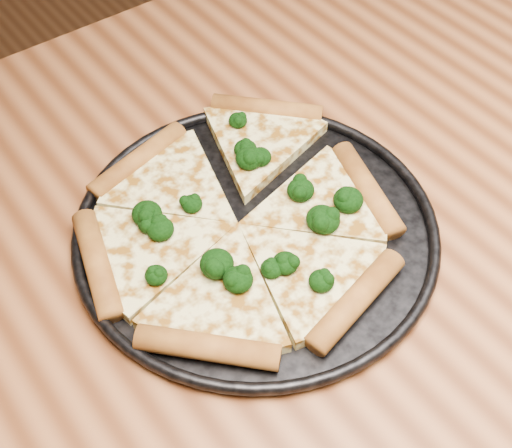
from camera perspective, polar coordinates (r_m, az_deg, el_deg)
dining_table at (r=0.78m, az=7.17°, el=-4.25°), size 1.20×0.90×0.75m
pizza_pan at (r=0.68m, az=0.00°, el=-0.45°), size 0.35×0.35×0.02m
pizza at (r=0.68m, az=-1.33°, el=0.30°), size 0.33×0.33×0.02m
broccoli_florets at (r=0.67m, az=-0.18°, el=0.60°), size 0.22×0.24×0.02m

